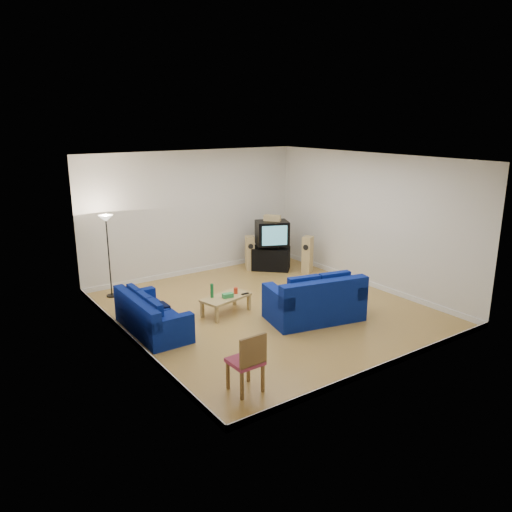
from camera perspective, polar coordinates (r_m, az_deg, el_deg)
room at (r=10.30m, az=1.27°, el=1.89°), size 6.01×6.51×3.21m
sofa_three_seat at (r=9.81m, az=-12.00°, el=-6.96°), size 0.82×1.90×0.74m
sofa_loveseat at (r=10.18m, az=6.81°, el=-5.38°), size 2.05×1.42×0.93m
coffee_table at (r=10.45m, az=-3.46°, el=-4.90°), size 1.14×0.76×0.38m
bottle at (r=10.34m, az=-5.06°, el=-3.97°), size 0.09×0.09×0.29m
tissue_box at (r=10.35m, az=-3.25°, el=-4.52°), size 0.23×0.15×0.09m
red_canister at (r=10.57m, az=-2.33°, el=-3.97°), size 0.09×0.09×0.12m
remote at (r=10.54m, az=-1.25°, el=-4.32°), size 0.17×0.06×0.02m
tv_stand at (r=13.48m, az=1.73°, el=-0.29°), size 1.10×1.08×0.61m
av_receiver at (r=13.41m, az=1.76°, el=1.17°), size 0.50×0.50×0.09m
television at (r=13.27m, az=1.85°, el=2.64°), size 1.01×0.89×0.64m
centre_speaker at (r=13.22m, az=1.87°, el=4.36°), size 0.41×0.45×0.15m
speaker_left at (r=13.41m, az=-0.71°, el=0.35°), size 0.31×0.34×0.92m
speaker_right at (r=13.21m, az=5.90°, el=0.16°), size 0.36×0.34×0.98m
floor_lamp at (r=11.58m, az=-16.70°, el=2.89°), size 0.32×0.32×1.90m
dining_chair at (r=7.48m, az=-0.93°, el=-11.78°), size 0.47×0.47×0.96m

